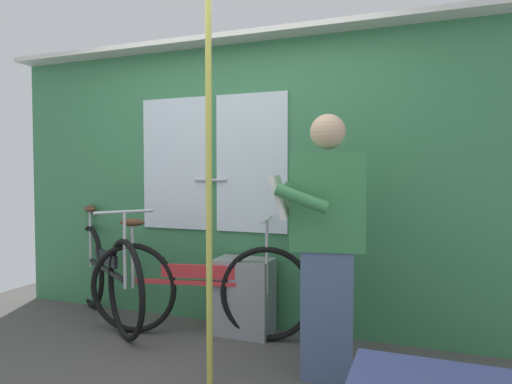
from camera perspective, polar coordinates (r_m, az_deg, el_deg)
name	(u,v)px	position (r m, az deg, el deg)	size (l,w,h in m)	color
train_door_wall	(235,177)	(3.62, -2.67, 1.96)	(4.28, 0.28, 2.30)	#387A4C
bicycle_near_door	(106,274)	(3.95, -18.75, -9.92)	(1.44, 1.01, 0.96)	black
bicycle_leaning_behind	(197,288)	(3.43, -7.59, -12.09)	(1.71, 0.51, 0.91)	black
passenger_reading_newspaper	(325,240)	(2.69, 8.90, -6.13)	(0.59, 0.51, 1.58)	slate
trash_bin_by_wall	(244,296)	(3.49, -1.57, -13.26)	(0.44, 0.28, 0.58)	gray
handrail_pole	(209,191)	(2.51, -6.07, 0.14)	(0.04, 0.04, 2.26)	#C6C14C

